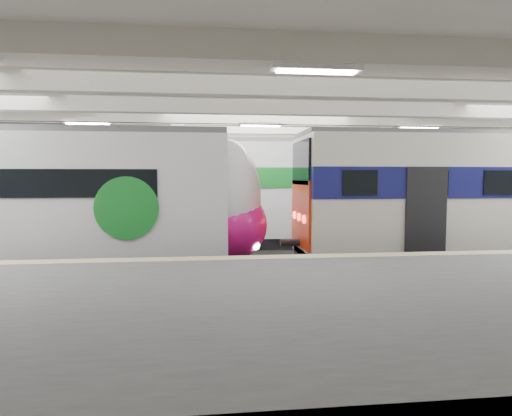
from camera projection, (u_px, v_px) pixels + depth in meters
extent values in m
cube|color=black|center=(268.00, 274.00, 13.74)|extent=(36.00, 24.00, 0.10)
cube|color=silver|center=(268.00, 97.00, 13.33)|extent=(36.00, 24.00, 0.20)
cube|color=beige|center=(243.00, 182.00, 23.44)|extent=(30.00, 0.10, 5.50)
cube|color=beige|center=(432.00, 214.00, 3.62)|extent=(30.00, 0.10, 5.50)
cube|color=#515153|center=(321.00, 325.00, 7.25)|extent=(30.00, 7.00, 1.10)
cube|color=beige|center=(287.00, 257.00, 10.43)|extent=(30.00, 0.50, 0.02)
cube|color=beige|center=(179.00, 185.00, 16.17)|extent=(0.50, 0.50, 5.50)
cube|color=beige|center=(382.00, 185.00, 17.06)|extent=(0.50, 0.50, 5.50)
cube|color=beige|center=(268.00, 107.00, 13.35)|extent=(30.00, 18.00, 0.50)
cube|color=#59544C|center=(268.00, 270.00, 13.73)|extent=(30.00, 1.52, 0.16)
cube|color=#59544C|center=(251.00, 243.00, 19.18)|extent=(30.00, 1.52, 0.16)
cylinder|color=black|center=(268.00, 124.00, 13.39)|extent=(30.00, 0.03, 0.03)
cylinder|color=black|center=(251.00, 140.00, 18.84)|extent=(30.00, 0.03, 0.03)
cube|color=white|center=(279.00, 107.00, 11.39)|extent=(26.00, 8.40, 0.12)
cube|color=silver|center=(14.00, 199.00, 12.71)|extent=(12.61, 2.81, 3.78)
ellipsoid|color=silver|center=(226.00, 198.00, 13.41)|extent=(2.23, 2.76, 3.71)
ellipsoid|color=#CA106E|center=(230.00, 224.00, 13.48)|extent=(2.37, 2.81, 2.27)
cylinder|color=#167D28|center=(127.00, 208.00, 11.69)|extent=(1.75, 0.06, 1.75)
cube|color=#4C4C51|center=(11.00, 132.00, 12.56)|extent=(12.61, 2.31, 0.20)
cube|color=black|center=(17.00, 267.00, 12.86)|extent=(12.61, 1.97, 0.70)
cube|color=beige|center=(499.00, 196.00, 14.43)|extent=(13.54, 2.97, 3.85)
cube|color=navy|center=(499.00, 182.00, 14.39)|extent=(13.58, 3.03, 0.94)
cube|color=#B3280B|center=(301.00, 213.00, 13.71)|extent=(0.08, 2.52, 2.12)
cube|color=black|center=(301.00, 163.00, 13.59)|extent=(0.08, 2.37, 1.39)
cube|color=#4C4C51|center=(501.00, 136.00, 14.28)|extent=(13.54, 2.31, 0.16)
cube|color=black|center=(496.00, 256.00, 14.58)|extent=(13.54, 2.08, 0.70)
cube|color=silver|center=(123.00, 190.00, 18.39)|extent=(14.79, 3.27, 4.00)
cube|color=#167D28|center=(123.00, 178.00, 18.35)|extent=(14.83, 3.34, 0.84)
cube|color=#4C4C51|center=(122.00, 141.00, 18.23)|extent=(14.78, 2.75, 0.16)
cube|color=black|center=(124.00, 240.00, 18.55)|extent=(14.78, 2.96, 0.60)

